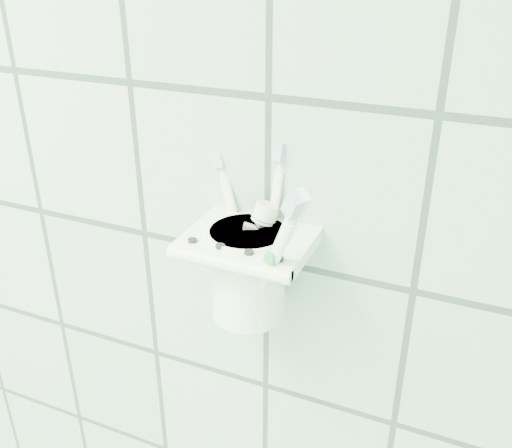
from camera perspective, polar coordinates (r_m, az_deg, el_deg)
holder_bracket at (r=0.60m, az=-0.69°, el=-1.89°), size 0.13×0.11×0.04m
cup at (r=0.62m, az=-0.79°, el=-4.60°), size 0.09×0.09×0.11m
toothbrush_pink at (r=0.61m, az=-0.17°, el=-0.99°), size 0.06×0.05×0.17m
toothbrush_blue at (r=0.61m, az=0.42°, el=-0.33°), size 0.03×0.04×0.18m
toothbrush_orange at (r=0.59m, az=-0.61°, el=0.11°), size 0.08×0.08×0.21m
toothpaste_tube at (r=0.61m, az=-2.73°, el=-2.59°), size 0.06×0.04×0.14m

